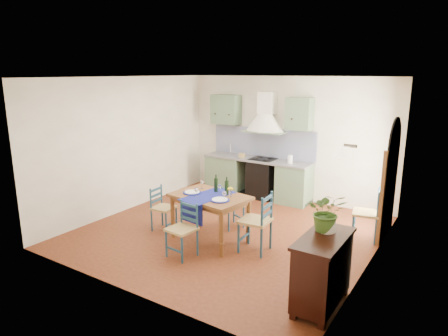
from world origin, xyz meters
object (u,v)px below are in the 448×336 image
Objects in this scene: sideboard at (322,269)px; potted_plant at (327,212)px; chair_near at (183,229)px; dining_table at (210,201)px.

sideboard is 2.02× the size of potted_plant.
potted_plant reaches higher than chair_near.
dining_table is at bearing 158.76° from sideboard.
chair_near is at bearing 175.71° from sideboard.
sideboard is at bearing -4.29° from chair_near.
chair_near is 2.35m from sideboard.
dining_table reaches higher than chair_near.
sideboard is 0.71m from potted_plant.
dining_table is 1.60× the size of chair_near.
potted_plant is at bearing 102.84° from sideboard.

